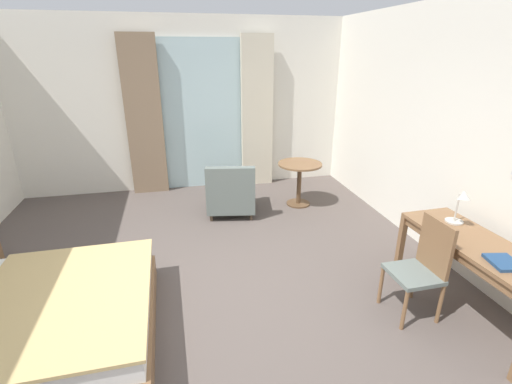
{
  "coord_description": "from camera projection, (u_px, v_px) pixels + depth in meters",
  "views": [
    {
      "loc": [
        -0.21,
        -3.16,
        2.35
      ],
      "look_at": [
        0.58,
        0.33,
        0.95
      ],
      "focal_mm": 25.64,
      "sensor_mm": 36.0,
      "label": 1
    }
  ],
  "objects": [
    {
      "name": "wall_back",
      "position": [
        185.0,
        106.0,
        6.29
      ],
      "size": [
        5.81,
        0.12,
        2.9
      ],
      "primitive_type": "cube",
      "color": "white",
      "rests_on": "ground"
    },
    {
      "name": "round_cafe_table",
      "position": [
        299.0,
        174.0,
        5.78
      ],
      "size": [
        0.69,
        0.69,
        0.7
      ],
      "color": "brown",
      "rests_on": "ground"
    },
    {
      "name": "desk_chair",
      "position": [
        423.0,
        264.0,
        3.34
      ],
      "size": [
        0.41,
        0.43,
        0.95
      ],
      "color": "slate",
      "rests_on": "ground"
    },
    {
      "name": "ground",
      "position": [
        209.0,
        298.0,
        3.79
      ],
      "size": [
        6.21,
        7.23,
        0.1
      ],
      "primitive_type": "cube",
      "color": "#564C47"
    },
    {
      "name": "writing_desk",
      "position": [
        481.0,
        253.0,
        3.28
      ],
      "size": [
        0.61,
        1.57,
        0.73
      ],
      "color": "brown",
      "rests_on": "ground"
    },
    {
      "name": "curtain_panel_right",
      "position": [
        257.0,
        113.0,
        6.44
      ],
      "size": [
        0.55,
        0.1,
        2.61
      ],
      "primitive_type": "cube",
      "color": "beige",
      "rests_on": "ground"
    },
    {
      "name": "closed_book",
      "position": [
        504.0,
        262.0,
        2.95
      ],
      "size": [
        0.26,
        0.29,
        0.03
      ],
      "primitive_type": "cube",
      "rotation": [
        0.0,
        0.0,
        -0.2
      ],
      "color": "navy",
      "rests_on": "writing_desk"
    },
    {
      "name": "balcony_glass_door",
      "position": [
        202.0,
        116.0,
        6.34
      ],
      "size": [
        1.48,
        0.02,
        2.55
      ],
      "primitive_type": "cube",
      "color": "silver",
      "rests_on": "ground"
    },
    {
      "name": "armchair_by_window",
      "position": [
        231.0,
        193.0,
        5.53
      ],
      "size": [
        0.83,
        0.88,
        0.82
      ],
      "color": "slate",
      "rests_on": "ground"
    },
    {
      "name": "curtain_panel_left",
      "position": [
        144.0,
        118.0,
        6.04
      ],
      "size": [
        0.59,
        0.1,
        2.61
      ],
      "primitive_type": "cube",
      "color": "#897056",
      "rests_on": "ground"
    },
    {
      "name": "wall_right",
      "position": [
        473.0,
        142.0,
        3.83
      ],
      "size": [
        0.12,
        6.83,
        2.9
      ],
      "primitive_type": "cube",
      "color": "white",
      "rests_on": "ground"
    },
    {
      "name": "bed",
      "position": [
        12.0,
        324.0,
        3.01
      ],
      "size": [
        2.18,
        1.78,
        1.04
      ],
      "color": "brown",
      "rests_on": "ground"
    },
    {
      "name": "desk_lamp",
      "position": [
        461.0,
        202.0,
        3.5
      ],
      "size": [
        0.22,
        0.27,
        0.41
      ],
      "color": "#B7B2A8",
      "rests_on": "writing_desk"
    }
  ]
}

